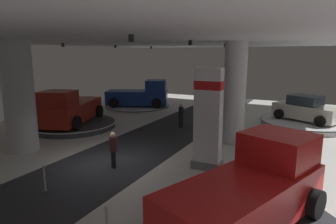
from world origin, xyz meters
The scene contains 15 objects.
ground centered at (0.00, 0.00, -0.02)m, with size 24.00×44.00×0.06m.
ceiling_with_spotlights centered at (0.00, 0.00, 5.55)m, with size 24.00×44.00×0.39m.
column_left centered at (-4.91, -0.47, 2.75)m, with size 1.47×1.47×5.50m.
column_right centered at (4.18, 5.82, 2.75)m, with size 1.20×1.20×5.50m.
brand_sign_pylon centered at (4.23, 1.44, 2.23)m, with size 1.28×0.67×4.31m.
pickup_truck_near_right centered at (6.79, -2.22, 1.16)m, with size 4.09×5.70×2.30m.
display_platform_far_right centered at (7.65, 11.74, 0.20)m, with size 5.93×5.93×0.36m.
display_car_far_right centered at (7.62, 11.75, 1.13)m, with size 4.56×3.55×1.71m.
display_platform_far_left centered at (-6.13, 12.13, 0.13)m, with size 5.68×5.68×0.23m.
pickup_truck_far_left centered at (-5.84, 12.25, 1.16)m, with size 5.70×4.20×2.30m.
display_platform_mid_left centered at (-6.16, 4.23, 0.20)m, with size 5.68×5.68×0.36m.
pickup_truck_mid_left centered at (-6.06, 3.93, 1.29)m, with size 3.95×5.69×2.30m.
visitor_walking_near centered at (0.28, 7.46, 0.91)m, with size 0.32×0.32×1.59m.
visitor_walking_far centered at (0.59, -0.29, 0.91)m, with size 0.32×0.32×1.59m.
stanchion_b centered at (-0.18, -3.26, 0.37)m, with size 0.28×0.28×1.01m.
Camera 1 is at (8.20, -10.13, 4.90)m, focal length 31.91 mm.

